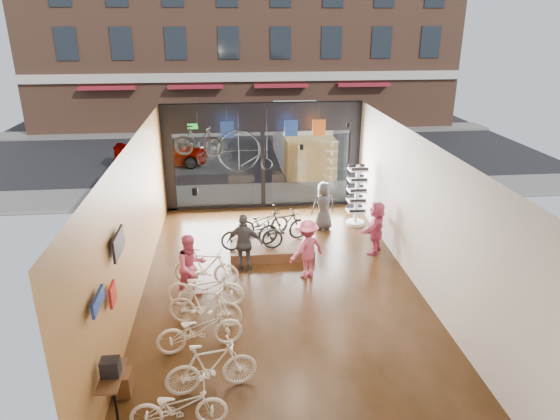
{
  "coord_description": "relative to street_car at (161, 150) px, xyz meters",
  "views": [
    {
      "loc": [
        -1.18,
        -11.28,
        6.47
      ],
      "look_at": [
        0.14,
        1.4,
        1.59
      ],
      "focal_mm": 32.0,
      "sensor_mm": 36.0,
      "label": 1
    }
  ],
  "objects": [
    {
      "name": "street_car",
      "position": [
        0.0,
        0.0,
        0.0
      ],
      "size": [
        4.25,
        1.71,
        1.45
      ],
      "primitive_type": "imported",
      "rotation": [
        0.0,
        0.0,
        1.57
      ],
      "color": "gray",
      "rests_on": "street_road"
    },
    {
      "name": "wall_left",
      "position": [
        0.83,
        -12.0,
        1.18
      ],
      "size": [
        0.04,
        12.0,
        3.8
      ],
      "primitive_type": "cube",
      "color": "#B07C3E",
      "rests_on": "ground"
    },
    {
      "name": "customer_1",
      "position": [
        2.15,
        -12.29,
        0.11
      ],
      "size": [
        1.03,
        0.98,
        1.68
      ],
      "primitive_type": "imported",
      "rotation": [
        0.0,
        0.0,
        0.57
      ],
      "color": "#CC4C72",
      "rests_on": "ground_plane"
    },
    {
      "name": "display_platform",
      "position": [
        4.29,
        -9.81,
        -0.57
      ],
      "size": [
        2.4,
        1.8,
        0.3
      ],
      "primitive_type": "cube",
      "color": "#4A2E19",
      "rests_on": "ground_plane"
    },
    {
      "name": "hung_bike",
      "position": [
        2.22,
        -7.8,
        2.2
      ],
      "size": [
        1.64,
        0.79,
        0.95
      ],
      "primitive_type": "imported",
      "rotation": [
        0.0,
        0.0,
        1.35
      ],
      "color": "black",
      "rests_on": "ceiling"
    },
    {
      "name": "jersey_left",
      "position": [
        3.13,
        -6.8,
        2.33
      ],
      "size": [
        0.45,
        0.03,
        0.55
      ],
      "primitive_type": "cube",
      "color": "#1E3F99",
      "rests_on": "ceiling"
    },
    {
      "name": "sunglasses_rack",
      "position": [
        7.3,
        -8.08,
        0.31
      ],
      "size": [
        0.71,
        0.63,
        2.06
      ],
      "primitive_type": null,
      "rotation": [
        0.0,
        0.0,
        0.25
      ],
      "color": "white",
      "rests_on": "ground_plane"
    },
    {
      "name": "floor_bike_5",
      "position": [
        2.46,
        -11.73,
        -0.21
      ],
      "size": [
        1.79,
        0.87,
        1.03
      ],
      "primitive_type": "imported",
      "rotation": [
        0.0,
        0.0,
        1.34
      ],
      "color": "#EFE1C9",
      "rests_on": "ground_plane"
    },
    {
      "name": "storefront",
      "position": [
        4.35,
        -6.0,
        1.18
      ],
      "size": [
        7.0,
        0.26,
        3.8
      ],
      "primitive_type": null,
      "color": "black",
      "rests_on": "ground"
    },
    {
      "name": "penny_farthing",
      "position": [
        3.75,
        -7.7,
        1.78
      ],
      "size": [
        1.71,
        0.06,
        1.36
      ],
      "primitive_type": null,
      "color": "black",
      "rests_on": "ceiling"
    },
    {
      "name": "wall_merch",
      "position": [
        0.97,
        -15.5,
        0.58
      ],
      "size": [
        0.4,
        2.4,
        2.6
      ],
      "primitive_type": null,
      "color": "navy",
      "rests_on": "wall_left"
    },
    {
      "name": "display_bike_left",
      "position": [
        3.72,
        -10.31,
        0.04
      ],
      "size": [
        1.78,
        0.64,
        0.93
      ],
      "primitive_type": "imported",
      "rotation": [
        0.0,
        0.0,
        1.59
      ],
      "color": "black",
      "rests_on": "display_platform"
    },
    {
      "name": "floor_bike_2",
      "position": [
        2.42,
        -14.41,
        -0.25
      ],
      "size": [
        1.88,
        0.98,
        0.94
      ],
      "primitive_type": "imported",
      "rotation": [
        0.0,
        0.0,
        1.78
      ],
      "color": "#EFE1C9",
      "rests_on": "ground_plane"
    },
    {
      "name": "floor_bike_4",
      "position": [
        2.48,
        -12.71,
        -0.24
      ],
      "size": [
        1.9,
        0.83,
        0.97
      ],
      "primitive_type": "imported",
      "rotation": [
        0.0,
        0.0,
        1.46
      ],
      "color": "#EFE1C9",
      "rests_on": "ground_plane"
    },
    {
      "name": "sidewalk_far",
      "position": [
        4.35,
        7.0,
        -0.66
      ],
      "size": [
        30.0,
        2.0,
        0.12
      ],
      "primitive_type": "cube",
      "color": "slate",
      "rests_on": "ground"
    },
    {
      "name": "street_road",
      "position": [
        4.35,
        3.0,
        -0.73
      ],
      "size": [
        30.0,
        18.0,
        0.02
      ],
      "primitive_type": "cube",
      "color": "black",
      "rests_on": "ground"
    },
    {
      "name": "display_bike_mid",
      "position": [
        4.67,
        -9.87,
        0.06
      ],
      "size": [
        1.68,
        0.97,
        0.98
      ],
      "primitive_type": "imported",
      "rotation": [
        0.0,
        0.0,
        1.91
      ],
      "color": "black",
      "rests_on": "display_platform"
    },
    {
      "name": "customer_2",
      "position": [
        3.49,
        -11.06,
        0.11
      ],
      "size": [
        1.04,
        0.59,
        1.67
      ],
      "primitive_type": "imported",
      "rotation": [
        0.0,
        0.0,
        2.94
      ],
      "color": "#3F3F44",
      "rests_on": "ground_plane"
    },
    {
      "name": "jersey_mid",
      "position": [
        5.26,
        -6.8,
        2.33
      ],
      "size": [
        0.45,
        0.03,
        0.55
      ],
      "primitive_type": "cube",
      "color": "#1E3F99",
      "rests_on": "ceiling"
    },
    {
      "name": "floor_bike_3",
      "position": [
        2.5,
        -13.56,
        -0.21
      ],
      "size": [
        1.78,
        0.91,
        1.03
      ],
      "primitive_type": "imported",
      "rotation": [
        0.0,
        0.0,
        1.31
      ],
      "color": "#EFE1C9",
      "rests_on": "ground_plane"
    },
    {
      "name": "sidewalk_near",
      "position": [
        4.35,
        -4.8,
        -0.66
      ],
      "size": [
        30.0,
        2.4,
        0.12
      ],
      "primitive_type": "cube",
      "color": "slate",
      "rests_on": "ground"
    },
    {
      "name": "ceiling",
      "position": [
        4.35,
        -12.0,
        3.1
      ],
      "size": [
        7.0,
        12.0,
        0.04
      ],
      "primitive_type": "cube",
      "color": "black",
      "rests_on": "ground"
    },
    {
      "name": "ground_plane",
      "position": [
        4.35,
        -12.0,
        -0.74
      ],
      "size": [
        7.0,
        12.0,
        0.04
      ],
      "primitive_type": "cube",
      "color": "black",
      "rests_on": "ground"
    },
    {
      "name": "exit_sign",
      "position": [
        1.95,
        -6.12,
        2.33
      ],
      "size": [
        0.35,
        0.06,
        0.18
      ],
      "primitive_type": "cube",
      "color": "#198C26",
      "rests_on": "storefront"
    },
    {
      "name": "opposite_building",
      "position": [
        4.35,
        9.5,
        6.28
      ],
      "size": [
        26.0,
        5.0,
        14.0
      ],
      "primitive_type": "cube",
      "color": "brown",
      "rests_on": "ground"
    },
    {
      "name": "customer_4",
      "position": [
        6.15,
        -8.34,
        0.08
      ],
      "size": [
        0.85,
        0.62,
        1.61
      ],
      "primitive_type": "imported",
      "rotation": [
        0.0,
        0.0,
        3.3
      ],
      "color": "#3F3F44",
      "rests_on": "ground_plane"
    },
    {
      "name": "floor_bike_1",
      "position": [
        2.69,
        -15.69,
        -0.21
      ],
      "size": [
        1.78,
        0.8,
        1.03
      ],
      "primitive_type": "imported",
      "rotation": [
        0.0,
        0.0,
        1.76
      ],
      "color": "#EFE1C9",
      "rests_on": "ground_plane"
    },
    {
      "name": "customer_5",
      "position": [
        7.35,
        -10.23,
        0.07
      ],
      "size": [
        1.19,
        1.49,
        1.59
      ],
      "primitive_type": "imported",
      "rotation": [
        0.0,
        0.0,
        4.14
      ],
      "color": "#CC4C72",
      "rests_on": "ground_plane"
    },
    {
      "name": "jersey_right",
      "position": [
        6.21,
        -6.8,
        2.33
      ],
      "size": [
        0.45,
        0.03,
        0.55
      ],
      "primitive_type": "cube",
      "color": "#CC5919",
      "rests_on": "ceiling"
    },
    {
      "name": "floor_bike_0",
      "position": [
        2.17,
        -16.54,
        -0.3
      ],
      "size": [
        1.65,
        0.62,
        0.86
      ],
      "primitive_type": "imported",
      "rotation": [
        0.0,
        0.0,
        1.6
      ],
      "color": "#EFE1C9",
      "rests_on": "ground_plane"
    },
    {
      "name": "wall_back",
      "position": [
        4.35,
        -18.02,
        1.18
      ],
      "size": [
        7.0,
        0.04,
        3.8
      ],
      "primitive_type": "cube",
      "color": "beige",
      "rests_on": "ground"
    },
    {
      "name": "display_bike_right",
      "position": [
        4.09,
        -9.35,
        0.01
      ],
      "size": [
        1.73,
        0.97,
        0.86
      ],
      "primitive_type": "imported",
      "rotation": [
        0.0,
        0.0,
        1.83
      ],
      "color": "black",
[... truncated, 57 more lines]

